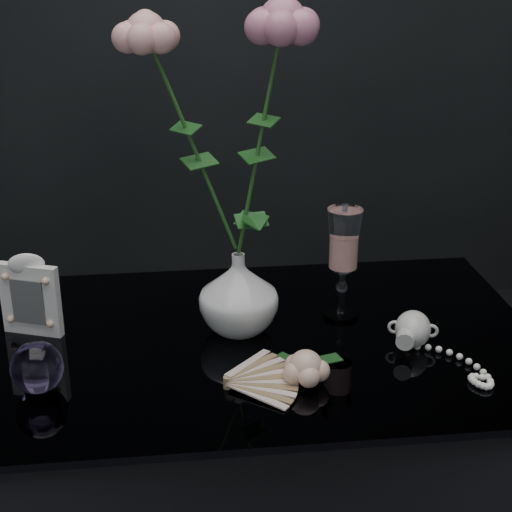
{
  "coord_description": "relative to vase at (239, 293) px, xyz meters",
  "views": [
    {
      "loc": [
        -0.06,
        -1.06,
        1.37
      ],
      "look_at": [
        0.06,
        0.01,
        0.92
      ],
      "focal_mm": 55.0,
      "sensor_mm": 36.0,
      "label": 1
    }
  ],
  "objects": [
    {
      "name": "vase",
      "position": [
        0.0,
        0.0,
        0.0
      ],
      "size": [
        0.14,
        0.14,
        0.13
      ],
      "primitive_type": "imported",
      "rotation": [
        0.0,
        0.0,
        -0.11
      ],
      "color": "white",
      "rests_on": "table"
    },
    {
      "name": "wine_glass",
      "position": [
        0.18,
        0.03,
        0.03
      ],
      "size": [
        0.08,
        0.08,
        0.19
      ],
      "primitive_type": null,
      "rotation": [
        0.0,
        0.0,
        -0.42
      ],
      "color": "white",
      "rests_on": "table"
    },
    {
      "name": "picture_frame",
      "position": [
        -0.33,
        0.03,
        0.0
      ],
      "size": [
        0.13,
        0.11,
        0.14
      ],
      "primitive_type": null,
      "rotation": [
        0.0,
        0.0,
        -0.36
      ],
      "color": "white",
      "rests_on": "table"
    },
    {
      "name": "paperweight",
      "position": [
        -0.3,
        -0.15,
        -0.03
      ],
      "size": [
        0.08,
        0.08,
        0.08
      ],
      "primitive_type": null,
      "rotation": [
        0.0,
        0.0,
        0.02
      ],
      "color": "#9379C5",
      "rests_on": "table"
    },
    {
      "name": "paper_fan",
      "position": [
        -0.03,
        -0.17,
        -0.06
      ],
      "size": [
        0.24,
        0.21,
        0.02
      ],
      "primitive_type": null,
      "rotation": [
        0.0,
        0.0,
        -0.28
      ],
      "color": "beige",
      "rests_on": "table"
    },
    {
      "name": "loose_rose",
      "position": [
        0.08,
        -0.17,
        -0.04
      ],
      "size": [
        0.15,
        0.18,
        0.05
      ],
      "primitive_type": null,
      "rotation": [
        0.0,
        0.0,
        -0.25
      ],
      "color": "beige",
      "rests_on": "table"
    },
    {
      "name": "pearl_jar",
      "position": [
        0.27,
        -0.08,
        -0.04
      ],
      "size": [
        0.25,
        0.26,
        0.06
      ],
      "primitive_type": null,
      "rotation": [
        0.0,
        0.0,
        -0.33
      ],
      "color": "silver",
      "rests_on": "table"
    },
    {
      "name": "roses",
      "position": [
        -0.02,
        -0.0,
        0.28
      ],
      "size": [
        0.28,
        0.12,
        0.45
      ],
      "color": "#FFA79E",
      "rests_on": "vase"
    }
  ]
}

